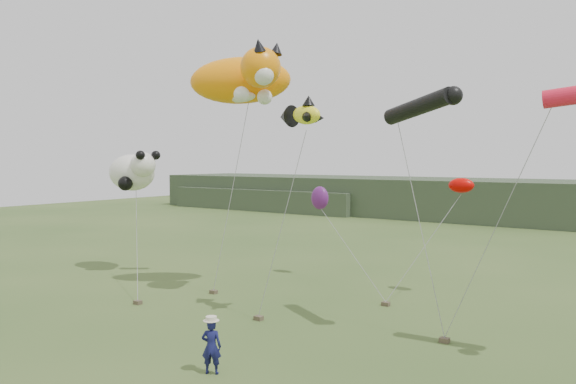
# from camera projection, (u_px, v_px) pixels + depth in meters

# --- Properties ---
(ground) EXTENTS (120.00, 120.00, 0.00)m
(ground) POSITION_uv_depth(u_px,v_px,m) (231.00, 357.00, 17.13)
(ground) COLOR #385123
(ground) RESTS_ON ground
(headland) EXTENTS (90.00, 13.00, 4.00)m
(headland) POSITION_uv_depth(u_px,v_px,m) (507.00, 201.00, 55.17)
(headland) COLOR #2D3D28
(headland) RESTS_ON ground
(festival_attendant) EXTENTS (0.67, 0.60, 1.55)m
(festival_attendant) POSITION_uv_depth(u_px,v_px,m) (211.00, 347.00, 15.76)
(festival_attendant) COLOR #14164B
(festival_attendant) RESTS_ON ground
(sandbag_anchors) EXTENTS (12.47, 6.02, 0.16)m
(sandbag_anchors) POSITION_uv_depth(u_px,v_px,m) (280.00, 310.00, 22.25)
(sandbag_anchors) COLOR brown
(sandbag_anchors) RESTS_ON ground
(cat_kite) EXTENTS (6.13, 4.54, 2.61)m
(cat_kite) POSITION_uv_depth(u_px,v_px,m) (245.00, 79.00, 25.02)
(cat_kite) COLOR orange
(cat_kite) RESTS_ON ground
(fish_kite) EXTENTS (2.24, 1.49, 1.12)m
(fish_kite) POSITION_uv_depth(u_px,v_px,m) (299.00, 115.00, 20.86)
(fish_kite) COLOR #FFF425
(fish_kite) RESTS_ON ground
(tube_kites) EXTENTS (8.58, 1.93, 1.17)m
(tube_kites) POSITION_uv_depth(u_px,v_px,m) (500.00, 98.00, 17.38)
(tube_kites) COLOR black
(tube_kites) RESTS_ON ground
(panda_kite) EXTENTS (3.44, 2.23, 2.14)m
(panda_kite) POSITION_uv_depth(u_px,v_px,m) (133.00, 172.00, 30.00)
(panda_kite) COLOR white
(panda_kite) RESTS_ON ground
(misc_kites) EXTENTS (8.38, 0.70, 1.77)m
(misc_kites) POSITION_uv_depth(u_px,v_px,m) (369.00, 194.00, 27.19)
(misc_kites) COLOR #D10400
(misc_kites) RESTS_ON ground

